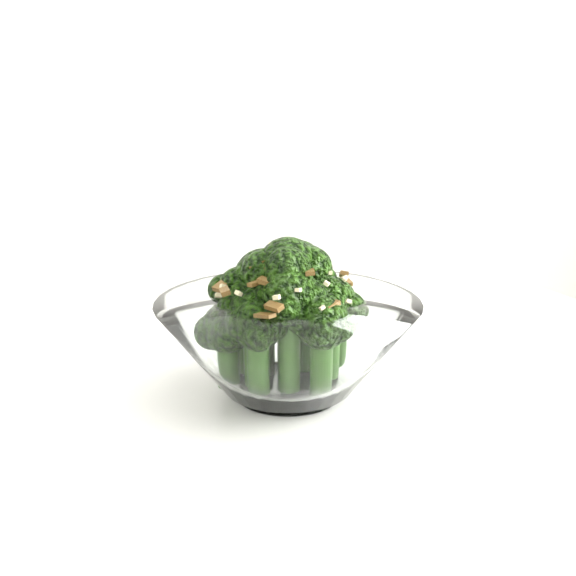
{
  "coord_description": "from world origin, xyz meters",
  "views": [
    {
      "loc": [
        0.22,
        -0.44,
        0.97
      ],
      "look_at": [
        0.24,
        0.05,
        0.84
      ],
      "focal_mm": 40.0,
      "sensor_mm": 36.0,
      "label": 1
    }
  ],
  "objects": [
    {
      "name": "broccoli_dish",
      "position": [
        0.24,
        0.05,
        0.8
      ],
      "size": [
        0.21,
        0.21,
        0.13
      ],
      "color": "white",
      "rests_on": "table"
    }
  ]
}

